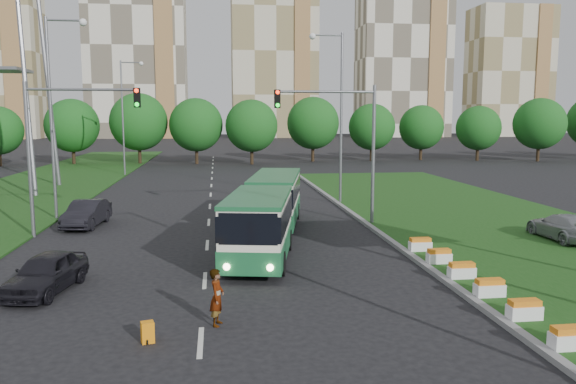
{
  "coord_description": "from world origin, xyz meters",
  "views": [
    {
      "loc": [
        -2.46,
        -21.1,
        6.24
      ],
      "look_at": [
        0.94,
        5.65,
        2.6
      ],
      "focal_mm": 35.0,
      "sensor_mm": 36.0,
      "label": 1
    }
  ],
  "objects": [
    {
      "name": "ground",
      "position": [
        0.0,
        0.0,
        0.0
      ],
      "size": [
        360.0,
        360.0,
        0.0
      ],
      "primitive_type": "plane",
      "color": "black",
      "rests_on": "ground"
    },
    {
      "name": "grass_median",
      "position": [
        13.0,
        8.0,
        0.07
      ],
      "size": [
        14.0,
        60.0,
        0.15
      ],
      "primitive_type": "cube",
      "color": "#194614",
      "rests_on": "ground"
    },
    {
      "name": "median_kerb",
      "position": [
        6.05,
        8.0,
        0.09
      ],
      "size": [
        0.3,
        60.0,
        0.18
      ],
      "primitive_type": "cube",
      "color": "gray",
      "rests_on": "ground"
    },
    {
      "name": "left_verge",
      "position": [
        -18.0,
        25.0,
        0.05
      ],
      "size": [
        12.0,
        110.0,
        0.1
      ],
      "primitive_type": "cube",
      "color": "#194614",
      "rests_on": "ground"
    },
    {
      "name": "lane_markings",
      "position": [
        -3.0,
        20.0,
        0.0
      ],
      "size": [
        0.2,
        100.0,
        0.01
      ],
      "primitive_type": null,
      "color": "silver",
      "rests_on": "ground"
    },
    {
      "name": "flower_planters",
      "position": [
        6.7,
        -2.5,
        0.45
      ],
      "size": [
        1.1,
        11.5,
        0.6
      ],
      "primitive_type": null,
      "color": "white",
      "rests_on": "grass_median"
    },
    {
      "name": "traffic_mast_median",
      "position": [
        4.78,
        10.0,
        5.35
      ],
      "size": [
        5.76,
        0.32,
        8.0
      ],
      "color": "slate",
      "rests_on": "ground"
    },
    {
      "name": "traffic_mast_left",
      "position": [
        -10.38,
        9.0,
        5.35
      ],
      "size": [
        5.76,
        0.32,
        8.0
      ],
      "color": "slate",
      "rests_on": "ground"
    },
    {
      "name": "street_lamps",
      "position": [
        -3.0,
        10.0,
        6.0
      ],
      "size": [
        36.0,
        60.0,
        12.0
      ],
      "primitive_type": null,
      "color": "slate",
      "rests_on": "ground"
    },
    {
      "name": "tree_line",
      "position": [
        10.0,
        55.0,
        4.5
      ],
      "size": [
        120.0,
        8.0,
        9.0
      ],
      "primitive_type": null,
      "color": "#165317",
      "rests_on": "ground"
    },
    {
      "name": "apartment_tower_cwest",
      "position": [
        -25.0,
        150.0,
        26.0
      ],
      "size": [
        28.0,
        15.0,
        52.0
      ],
      "primitive_type": "cube",
      "color": "silver",
      "rests_on": "ground"
    },
    {
      "name": "apartment_tower_ceast",
      "position": [
        15.0,
        150.0,
        25.0
      ],
      "size": [
        25.0,
        15.0,
        50.0
      ],
      "primitive_type": "cube",
      "color": "beige",
      "rests_on": "ground"
    },
    {
      "name": "apartment_tower_east",
      "position": [
        55.0,
        150.0,
        23.5
      ],
      "size": [
        27.0,
        15.0,
        47.0
      ],
      "primitive_type": "cube",
      "color": "silver",
      "rests_on": "ground"
    },
    {
      "name": "midrise_east",
      "position": [
        90.0,
        150.0,
        20.0
      ],
      "size": [
        24.0,
        14.0,
        40.0
      ],
      "primitive_type": "cube",
      "color": "beige",
      "rests_on": "ground"
    },
    {
      "name": "articulated_bus",
      "position": [
        -0.02,
        6.77,
        1.58
      ],
      "size": [
        2.45,
        15.69,
        2.58
      ],
      "rotation": [
        0.0,
        0.0,
        -0.19
      ],
      "color": "white",
      "rests_on": "ground"
    },
    {
      "name": "car_left_near",
      "position": [
        -8.59,
        -0.71,
        0.7
      ],
      "size": [
        2.47,
        4.39,
        1.41
      ],
      "primitive_type": "imported",
      "rotation": [
        0.0,
        0.0,
        -0.2
      ],
      "color": "black",
      "rests_on": "ground"
    },
    {
      "name": "car_left_far",
      "position": [
        -9.89,
        11.59,
        0.75
      ],
      "size": [
        2.07,
        4.68,
        1.49
      ],
      "primitive_type": "imported",
      "rotation": [
        0.0,
        0.0,
        -0.11
      ],
      "color": "black",
      "rests_on": "ground"
    },
    {
      "name": "car_median",
      "position": [
        14.59,
        4.35,
        0.8
      ],
      "size": [
        1.85,
        4.51,
        1.31
      ],
      "primitive_type": "imported",
      "rotation": [
        0.0,
        0.0,
        3.15
      ],
      "color": "#95979D",
      "rests_on": "grass_median"
    },
    {
      "name": "pedestrian",
      "position": [
        -2.53,
        -4.75,
        0.87
      ],
      "size": [
        0.56,
        0.71,
        1.74
      ],
      "primitive_type": "imported",
      "rotation": [
        0.0,
        0.0,
        1.33
      ],
      "color": "gray",
      "rests_on": "ground"
    },
    {
      "name": "shopping_trolley",
      "position": [
        -4.45,
        -5.82,
        0.29
      ],
      "size": [
        0.35,
        0.37,
        0.59
      ],
      "rotation": [
        0.0,
        0.0,
        0.28
      ],
      "color": "orange",
      "rests_on": "ground"
    }
  ]
}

